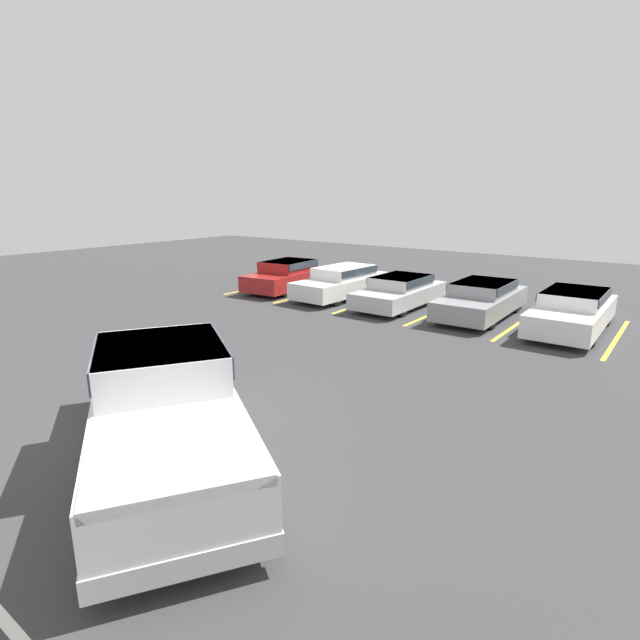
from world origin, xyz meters
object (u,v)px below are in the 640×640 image
Objects in this scene: parked_sedan_a at (288,275)px; parked_sedan_d at (482,298)px; parked_sedan_e at (573,309)px; parked_sedan_b at (343,281)px; parked_sedan_c at (400,290)px; pickup_truck at (165,408)px; traffic_cone at (103,358)px.

parked_sedan_d is (8.32, 0.36, -0.03)m from parked_sedan_a.
parked_sedan_e is (11.15, 0.22, -0.01)m from parked_sedan_a.
parked_sedan_a reaches higher than parked_sedan_d.
parked_sedan_e is at bearing 92.37° from parked_sedan_b.
parked_sedan_c is at bearing 88.74° from parked_sedan_b.
parked_sedan_e is (3.33, 12.12, -0.25)m from pickup_truck.
parked_sedan_a reaches higher than parked_sedan_b.
parked_sedan_a is at bearing 155.80° from pickup_truck.
traffic_cone is (-4.98, 1.78, -0.69)m from pickup_truck.
parked_sedan_a is 8.33m from parked_sedan_d.
parked_sedan_a is 5.41m from parked_sedan_c.
pickup_truck is at bearing 10.88° from parked_sedan_c.
parked_sedan_e is (5.75, 0.20, 0.05)m from parked_sedan_c.
parked_sedan_b is at bearing -93.86° from parked_sedan_c.
parked_sedan_e is at bearing 51.21° from traffic_cone.
parked_sedan_d is 11.82m from traffic_cone.
parked_sedan_a is at bearing -88.75° from parked_sedan_d.
parked_sedan_d is at bearing 62.38° from traffic_cone.
parked_sedan_b is at bearing 145.15° from pickup_truck.
parked_sedan_b is at bearing 90.36° from traffic_cone.
traffic_cone is at bearing -39.24° from parked_sedan_e.
parked_sedan_d is at bearing 93.90° from parked_sedan_b.
parked_sedan_a is 0.93× the size of parked_sedan_d.
parked_sedan_b reaches higher than traffic_cone.
parked_sedan_b is 9.71× the size of traffic_cone.
parked_sedan_b is 8.37m from parked_sedan_e.
parked_sedan_b is 10.30m from traffic_cone.
parked_sedan_c is at bearing 85.13° from parked_sedan_a.
parked_sedan_d is (5.54, 0.18, -0.02)m from parked_sedan_b.
parked_sedan_d reaches higher than traffic_cone.
parked_sedan_a is 0.91× the size of parked_sedan_e.
parked_sedan_c is (5.41, 0.02, -0.06)m from parked_sedan_a.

